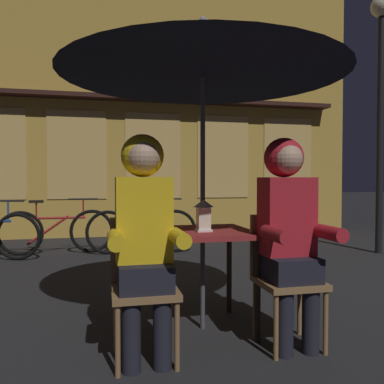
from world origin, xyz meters
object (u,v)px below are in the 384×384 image
chair_left (143,279)px  person_right_hooded (288,220)px  lantern (204,215)px  bicycle_second (57,231)px  bicycle_third (142,230)px  street_lamp (381,74)px  patio_umbrella (203,51)px  person_left_hooded (144,223)px  chair_right (284,271)px  cafe_table (203,244)px

chair_left → person_right_hooded: person_right_hooded is taller
lantern → bicycle_second: lantern is taller
chair_left → bicycle_third: size_ratio=0.52×
person_right_hooded → bicycle_third: person_right_hooded is taller
street_lamp → bicycle_second: street_lamp is taller
patio_umbrella → bicycle_second: size_ratio=1.37×
person_left_hooded → bicycle_second: (-0.92, 3.83, -0.50)m
chair_right → cafe_table: bearing=142.5°
chair_right → chair_left: bearing=180.0°
chair_left → chair_right: size_ratio=1.00×
cafe_table → person_left_hooded: 0.67m
patio_umbrella → chair_right: patio_umbrella is taller
lantern → chair_left: lantern is taller
chair_left → bicycle_third: bearing=84.5°
cafe_table → street_lamp: 4.64m
cafe_table → bicycle_second: size_ratio=0.44×
cafe_table → chair_left: 0.62m
person_left_hooded → street_lamp: bearing=36.1°
chair_right → bicycle_second: (-1.88, 3.77, -0.14)m
person_right_hooded → bicycle_third: (-0.62, 3.60, -0.50)m
cafe_table → bicycle_third: bearing=92.5°
person_right_hooded → bicycle_second: size_ratio=0.83×
bicycle_third → cafe_table: bearing=-87.5°
person_right_hooded → bicycle_second: (-1.88, 3.83, -0.50)m
lantern → bicycle_second: 3.78m
person_left_hooded → cafe_table: bearing=41.6°
bicycle_third → person_right_hooded: bearing=-80.3°
patio_umbrella → person_left_hooded: 1.37m
lantern → person_right_hooded: bearing=-35.4°
person_right_hooded → patio_umbrella: bearing=138.4°
cafe_table → person_left_hooded: size_ratio=0.53×
patio_umbrella → bicycle_second: bearing=112.3°
chair_right → bicycle_third: bearing=99.9°
chair_left → person_left_hooded: size_ratio=0.62×
patio_umbrella → street_lamp: (3.39, 2.40, 0.66)m
chair_right → street_lamp: size_ratio=0.22×
chair_right → street_lamp: street_lamp is taller
cafe_table → street_lamp: (3.39, 2.40, 2.08)m
chair_right → bicycle_third: size_ratio=0.52×
patio_umbrella → person_right_hooded: (0.48, -0.43, -1.21)m
cafe_table → patio_umbrella: (0.00, 0.00, 1.42)m
chair_left → patio_umbrella: bearing=37.5°
patio_umbrella → lantern: 1.20m
street_lamp → cafe_table: bearing=-144.7°
chair_left → bicycle_second: size_ratio=0.52×
person_left_hooded → bicycle_second: person_left_hooded is taller
street_lamp → bicycle_third: size_ratio=2.31×
bicycle_third → chair_right: bearing=-80.1°
patio_umbrella → chair_left: patio_umbrella is taller
street_lamp → bicycle_second: size_ratio=2.31×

